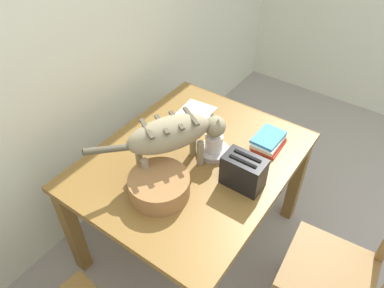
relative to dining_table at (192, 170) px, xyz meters
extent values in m
cube|color=silver|center=(-0.10, 0.74, 0.61)|extent=(5.09, 0.10, 2.50)
cube|color=brown|center=(0.00, 0.00, 0.07)|extent=(1.18, 0.96, 0.03)
cube|color=brown|center=(0.00, 0.00, 0.02)|extent=(1.10, 0.88, 0.07)
cube|color=brown|center=(0.54, -0.43, -0.29)|extent=(0.07, 0.07, 0.69)
cube|color=brown|center=(-0.54, 0.43, -0.29)|extent=(0.07, 0.07, 0.69)
cube|color=brown|center=(0.54, 0.43, -0.29)|extent=(0.07, 0.07, 0.69)
ellipsoid|color=gray|center=(-0.12, 0.05, 0.31)|extent=(0.44, 0.34, 0.17)
cube|color=brown|center=(-0.21, 0.10, 0.38)|extent=(0.09, 0.14, 0.01)
cube|color=brown|center=(-0.15, 0.07, 0.38)|extent=(0.09, 0.14, 0.01)
cube|color=brown|center=(-0.08, 0.03, 0.38)|extent=(0.09, 0.14, 0.01)
cube|color=brown|center=(-0.02, -0.01, 0.38)|extent=(0.09, 0.14, 0.01)
cylinder|color=gray|center=(0.03, 0.02, 0.16)|extent=(0.04, 0.04, 0.15)
cylinder|color=gray|center=(-0.01, -0.06, 0.16)|extent=(0.04, 0.04, 0.15)
cylinder|color=gray|center=(-0.23, 0.16, 0.16)|extent=(0.04, 0.04, 0.15)
cylinder|color=gray|center=(-0.27, 0.08, 0.16)|extent=(0.04, 0.04, 0.15)
sphere|color=gray|center=(0.10, -0.07, 0.27)|extent=(0.11, 0.11, 0.11)
cone|color=gray|center=(0.11, -0.05, 0.32)|extent=(0.04, 0.04, 0.04)
cone|color=gray|center=(0.08, -0.10, 0.32)|extent=(0.04, 0.04, 0.04)
cylinder|color=brown|center=(-0.38, 0.20, 0.33)|extent=(0.20, 0.13, 0.08)
cylinder|color=#B6ABAA|center=(0.10, -0.07, 0.10)|extent=(0.17, 0.17, 0.03)
cylinder|color=silver|center=(0.10, -0.07, 0.16)|extent=(0.09, 0.09, 0.09)
torus|color=silver|center=(0.16, -0.07, 0.17)|extent=(0.06, 0.01, 0.06)
cube|color=silver|center=(0.31, 0.21, 0.09)|extent=(0.29, 0.22, 0.01)
cube|color=red|center=(0.32, -0.29, 0.10)|extent=(0.19, 0.14, 0.02)
cube|color=red|center=(0.31, -0.29, 0.11)|extent=(0.19, 0.13, 0.02)
cube|color=silver|center=(0.31, -0.28, 0.13)|extent=(0.19, 0.14, 0.02)
cube|color=#3881C7|center=(0.32, -0.28, 0.15)|extent=(0.19, 0.14, 0.02)
cylinder|color=olive|center=(-0.29, -0.01, 0.14)|extent=(0.29, 0.29, 0.10)
cylinder|color=#432E1B|center=(-0.29, -0.01, 0.14)|extent=(0.24, 0.24, 0.09)
cube|color=black|center=(-0.01, -0.31, 0.17)|extent=(0.12, 0.20, 0.17)
cube|color=black|center=(-0.03, -0.31, 0.26)|extent=(0.02, 0.14, 0.01)
cube|color=black|center=(0.01, -0.31, 0.26)|extent=(0.02, 0.14, 0.01)
cube|color=brown|center=(-0.01, -0.82, -0.22)|extent=(0.45, 0.45, 0.04)
cube|color=brown|center=(0.17, -0.62, -0.44)|extent=(0.04, 0.04, 0.40)
cube|color=brown|center=(0.20, -0.99, -0.44)|extent=(0.04, 0.04, 0.40)
camera|label=1|loc=(-1.13, -0.81, 1.42)|focal=34.06mm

